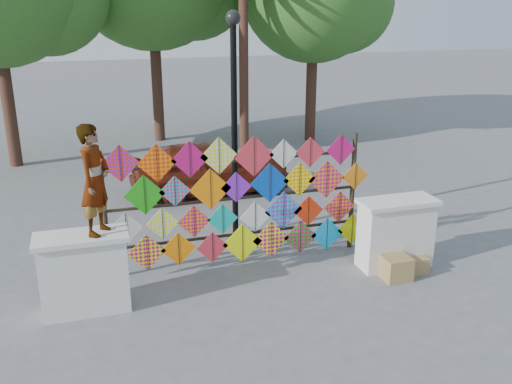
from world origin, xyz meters
TOP-DOWN VIEW (x-y plane):
  - ground at (0.00, 0.00)m, footprint 80.00×80.00m
  - parapet_left at (-2.70, -0.20)m, footprint 1.40×0.65m
  - parapet_right at (2.70, -0.20)m, footprint 1.40×0.65m
  - kite_rack at (0.09, 0.73)m, footprint 4.90×0.24m
  - vendor_woman at (-2.42, -0.20)m, footprint 0.65×0.73m
  - sedan at (0.43, 4.88)m, footprint 3.98×1.66m
  - lamppost at (0.30, 2.00)m, footprint 0.28×0.28m
  - cardboard_box_near at (2.47, -0.69)m, footprint 0.47×0.42m
  - cardboard_box_far at (2.97, -0.55)m, footprint 0.35×0.32m

SIDE VIEW (x-z plane):
  - ground at x=0.00m, z-range 0.00..0.00m
  - cardboard_box_far at x=2.97m, z-range 0.00..0.29m
  - cardboard_box_near at x=2.47m, z-range 0.00..0.42m
  - parapet_left at x=-2.70m, z-range 0.01..1.29m
  - parapet_right at x=2.70m, z-range 0.01..1.29m
  - sedan at x=0.43m, z-range 0.00..1.34m
  - kite_rack at x=0.09m, z-range 0.01..2.42m
  - vendor_woman at x=-2.42m, z-range 1.28..2.96m
  - lamppost at x=0.30m, z-range 0.46..4.92m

